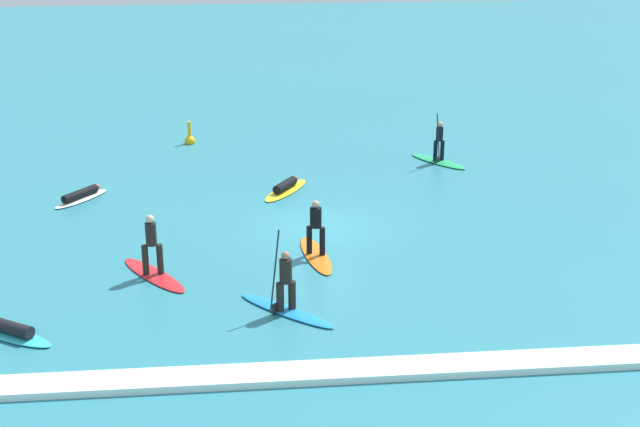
% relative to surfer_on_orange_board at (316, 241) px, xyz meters
% --- Properties ---
extents(ground_plane, '(120.00, 120.00, 0.00)m').
position_rel_surfer_on_orange_board_xyz_m(ground_plane, '(0.36, 2.42, -0.49)').
color(ground_plane, teal).
rests_on(ground_plane, ground).
extents(surfer_on_orange_board, '(1.10, 3.16, 1.81)m').
position_rel_surfer_on_orange_board_xyz_m(surfer_on_orange_board, '(0.00, 0.00, 0.00)').
color(surfer_on_orange_board, orange).
rests_on(surfer_on_orange_board, ground_plane).
extents(surfer_on_blue_board, '(2.70, 2.67, 2.35)m').
position_rel_surfer_on_orange_board_xyz_m(surfer_on_blue_board, '(-1.14, -3.73, -0.02)').
color(surfer_on_blue_board, '#1E8CD1').
rests_on(surfer_on_blue_board, ground_plane).
extents(surfer_on_green_board, '(2.27, 2.79, 2.16)m').
position_rel_surfer_on_orange_board_xyz_m(surfer_on_green_board, '(5.92, 9.37, -0.11)').
color(surfer_on_green_board, '#23B266').
rests_on(surfer_on_green_board, ground_plane).
extents(surfer_on_teal_board, '(2.58, 1.97, 0.43)m').
position_rel_surfer_on_orange_board_xyz_m(surfer_on_teal_board, '(-8.16, -4.44, -0.33)').
color(surfer_on_teal_board, '#33C6CC').
rests_on(surfer_on_teal_board, ground_plane).
extents(surfer_on_red_board, '(2.38, 3.00, 1.90)m').
position_rel_surfer_on_orange_board_xyz_m(surfer_on_red_board, '(-4.84, -1.02, 0.01)').
color(surfer_on_red_board, red).
rests_on(surfer_on_red_board, ground_plane).
extents(surfer_on_white_board, '(1.96, 2.36, 0.40)m').
position_rel_surfer_on_orange_board_xyz_m(surfer_on_white_board, '(-7.97, 6.02, -0.34)').
color(surfer_on_white_board, white).
rests_on(surfer_on_white_board, ground_plane).
extents(surfer_on_yellow_board, '(2.15, 2.86, 0.42)m').
position_rel_surfer_on_orange_board_xyz_m(surfer_on_yellow_board, '(-0.54, 6.29, -0.35)').
color(surfer_on_yellow_board, yellow).
rests_on(surfer_on_yellow_board, ground_plane).
extents(marker_buoy, '(0.47, 0.47, 1.12)m').
position_rel_surfer_on_orange_board_xyz_m(marker_buoy, '(-4.35, 13.20, -0.31)').
color(marker_buoy, yellow).
rests_on(marker_buoy, ground_plane).
extents(wave_crest, '(22.65, 0.90, 0.18)m').
position_rel_surfer_on_orange_board_xyz_m(wave_crest, '(0.36, -7.10, -0.40)').
color(wave_crest, white).
rests_on(wave_crest, ground_plane).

